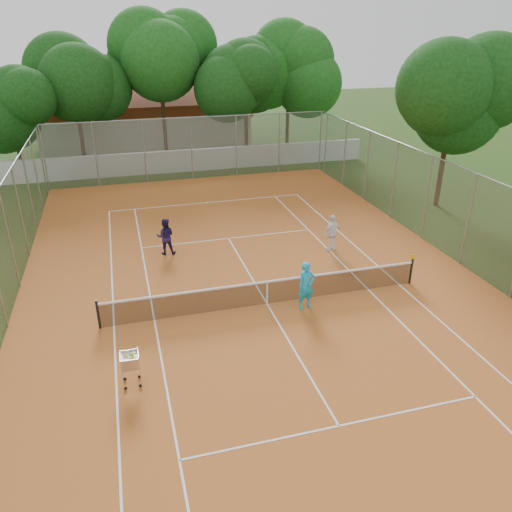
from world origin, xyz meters
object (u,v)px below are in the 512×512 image
object	(u,v)px
clubhouse	(146,117)
player_far_right	(332,233)
player_near	(306,286)
player_far_left	(165,236)
tennis_net	(267,292)
ball_hopper	(131,368)

from	to	relation	value
clubhouse	player_far_right	world-z (taller)	clubhouse
player_near	player_far_right	bearing A→B (deg)	46.10
player_near	player_far_right	xyz separation A→B (m)	(2.95, 4.42, -0.05)
player_far_left	tennis_net	bearing A→B (deg)	128.78
clubhouse	ball_hopper	size ratio (longest dim) A/B	14.67
player_far_left	player_far_right	size ratio (longest dim) A/B	0.98
player_far_left	player_far_right	distance (m)	7.46
player_near	ball_hopper	bearing A→B (deg)	-167.28
clubhouse	ball_hopper	bearing A→B (deg)	-95.36
player_near	clubhouse	bearing A→B (deg)	86.12
player_near	player_far_right	world-z (taller)	player_near
tennis_net	ball_hopper	distance (m)	6.00
clubhouse	ball_hopper	world-z (taller)	clubhouse
tennis_net	ball_hopper	size ratio (longest dim) A/B	10.63
ball_hopper	player_far_left	bearing A→B (deg)	58.66
clubhouse	tennis_net	bearing A→B (deg)	-86.05
player_near	player_far_left	distance (m)	7.47
player_far_left	player_far_right	bearing A→B (deg)	176.75
clubhouse	player_far_left	distance (m)	23.58
player_near	player_far_left	world-z (taller)	player_near
clubhouse	player_far_left	xyz separation A→B (m)	(-1.05, -23.52, -1.35)
tennis_net	clubhouse	xyz separation A→B (m)	(-2.00, 29.00, 1.69)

